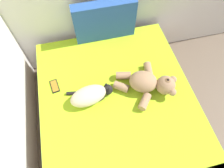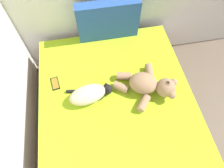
{
  "view_description": "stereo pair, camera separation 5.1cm",
  "coord_description": "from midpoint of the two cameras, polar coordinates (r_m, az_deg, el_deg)",
  "views": [
    {
      "loc": [
        0.7,
        2.87,
        2.16
      ],
      "look_at": [
        0.91,
        3.76,
        0.57
      ],
      "focal_mm": 30.47,
      "sensor_mm": 36.0,
      "label": 1
    },
    {
      "loc": [
        0.75,
        2.86,
        2.16
      ],
      "look_at": [
        0.91,
        3.76,
        0.57
      ],
      "focal_mm": 30.47,
      "sensor_mm": 36.0,
      "label": 2
    }
  ],
  "objects": [
    {
      "name": "bed",
      "position": [
        2.02,
        1.41,
        -9.82
      ],
      "size": [
        1.52,
        1.97,
        0.53
      ],
      "color": "olive",
      "rests_on": "ground_plane"
    },
    {
      "name": "cat",
      "position": [
        1.76,
        -7.31,
        -3.36
      ],
      "size": [
        0.44,
        0.25,
        0.15
      ],
      "color": "#C6B293",
      "rests_on": "bed"
    },
    {
      "name": "teddy_bear",
      "position": [
        1.82,
        10.37,
        0.29
      ],
      "size": [
        0.6,
        0.49,
        0.19
      ],
      "color": "#937051",
      "rests_on": "bed"
    },
    {
      "name": "patterned_cushion",
      "position": [
        2.13,
        -2.94,
        18.35
      ],
      "size": [
        0.66,
        0.12,
        0.43
      ],
      "color": "#264C99",
      "rests_on": "bed"
    },
    {
      "name": "cell_phone",
      "position": [
        1.95,
        -17.55,
        -0.63
      ],
      "size": [
        0.09,
        0.16,
        0.01
      ],
      "color": "black",
      "rests_on": "bed"
    }
  ]
}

